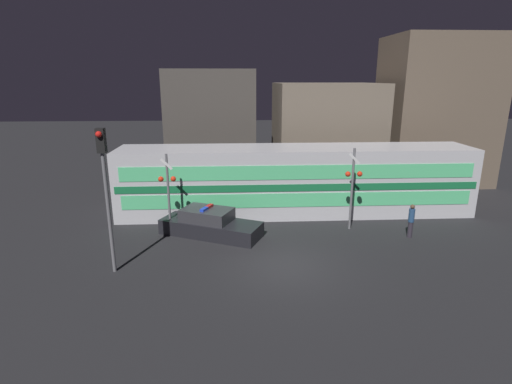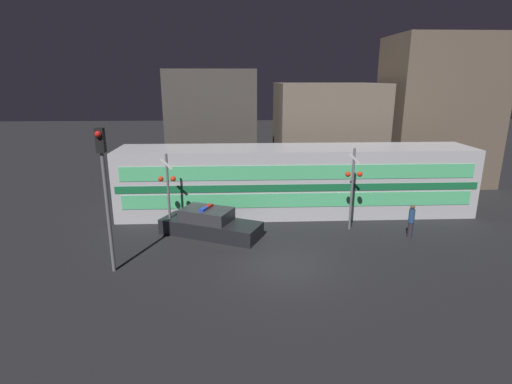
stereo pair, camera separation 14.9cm
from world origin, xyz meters
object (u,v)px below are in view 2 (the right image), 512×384
(train, at_px, (295,180))
(traffic_light_corner, at_px, (104,179))
(pedestrian, at_px, (411,221))
(police_car, at_px, (210,224))
(crossing_signal_near, at_px, (353,183))

(train, relative_size, traffic_light_corner, 3.44)
(pedestrian, relative_size, traffic_light_corner, 0.29)
(police_car, distance_m, pedestrian, 9.72)
(police_car, bearing_deg, traffic_light_corner, -109.55)
(police_car, distance_m, crossing_signal_near, 7.34)
(train, bearing_deg, pedestrian, -38.88)
(police_car, bearing_deg, pedestrian, 19.82)
(pedestrian, bearing_deg, crossing_signal_near, 155.27)
(train, xyz_separation_m, traffic_light_corner, (-8.24, -6.92, 1.91))
(pedestrian, xyz_separation_m, crossing_signal_near, (-2.60, 1.20, 1.59))
(train, distance_m, crossing_signal_near, 3.79)
(pedestrian, xyz_separation_m, traffic_light_corner, (-13.27, -2.87, 2.95))
(crossing_signal_near, bearing_deg, pedestrian, -24.73)
(crossing_signal_near, bearing_deg, police_car, -176.97)
(train, distance_m, police_car, 5.82)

